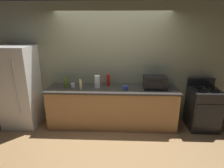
# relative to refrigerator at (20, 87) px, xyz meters

# --- Properties ---
(ground_plane) EXTENTS (8.00, 8.00, 0.00)m
(ground_plane) POSITION_rel_refrigerator_xyz_m (2.05, -0.40, -0.90)
(ground_plane) COLOR #A87F51
(back_wall) EXTENTS (6.40, 0.10, 2.70)m
(back_wall) POSITION_rel_refrigerator_xyz_m (2.05, 0.41, 0.45)
(back_wall) COLOR gray
(back_wall) RESTS_ON ground_plane
(counter_run) EXTENTS (2.84, 0.64, 0.90)m
(counter_run) POSITION_rel_refrigerator_xyz_m (2.05, 0.00, -0.45)
(counter_run) COLOR #B27F4C
(counter_run) RESTS_ON ground_plane
(refrigerator) EXTENTS (0.72, 0.73, 1.80)m
(refrigerator) POSITION_rel_refrigerator_xyz_m (0.00, 0.00, 0.00)
(refrigerator) COLOR white
(refrigerator) RESTS_ON ground_plane
(stove_range) EXTENTS (0.60, 0.61, 1.08)m
(stove_range) POSITION_rel_refrigerator_xyz_m (4.05, 0.00, -0.44)
(stove_range) COLOR black
(stove_range) RESTS_ON ground_plane
(microwave) EXTENTS (0.48, 0.35, 0.27)m
(microwave) POSITION_rel_refrigerator_xyz_m (2.97, 0.05, 0.13)
(microwave) COLOR black
(microwave) RESTS_ON counter_run
(paper_towel_roll) EXTENTS (0.12, 0.12, 0.27)m
(paper_towel_roll) POSITION_rel_refrigerator_xyz_m (1.73, 0.05, 0.13)
(paper_towel_roll) COLOR white
(paper_towel_roll) RESTS_ON counter_run
(bottle_hot_sauce) EXTENTS (0.07, 0.07, 0.26)m
(bottle_hot_sauce) POSITION_rel_refrigerator_xyz_m (1.96, 0.20, 0.13)
(bottle_hot_sauce) COLOR red
(bottle_hot_sauce) RESTS_ON counter_run
(bottle_olive_oil) EXTENTS (0.07, 0.07, 0.24)m
(bottle_olive_oil) POSITION_rel_refrigerator_xyz_m (1.04, -0.00, 0.12)
(bottle_olive_oil) COLOR #4C6B19
(bottle_olive_oil) RESTS_ON counter_run
(bottle_vinegar) EXTENTS (0.06, 0.06, 0.22)m
(bottle_vinegar) POSITION_rel_refrigerator_xyz_m (1.39, -0.10, 0.11)
(bottle_vinegar) COLOR beige
(bottle_vinegar) RESTS_ON counter_run
(mug_white) EXTENTS (0.08, 0.08, 0.09)m
(mug_white) POSITION_rel_refrigerator_xyz_m (1.18, 0.04, 0.05)
(mug_white) COLOR white
(mug_white) RESTS_ON counter_run
(mug_blue) EXTENTS (0.09, 0.09, 0.09)m
(mug_blue) POSITION_rel_refrigerator_xyz_m (2.34, -0.09, 0.05)
(mug_blue) COLOR #2D4CB2
(mug_blue) RESTS_ON counter_run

